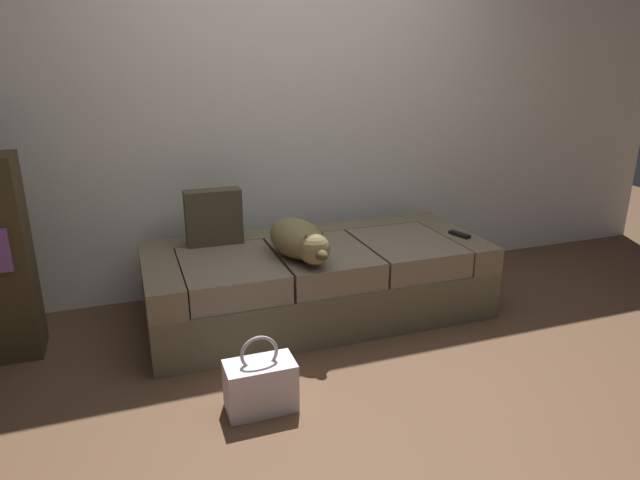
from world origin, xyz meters
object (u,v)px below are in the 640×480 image
(couch, at_px, (317,280))
(handbag, at_px, (260,385))
(tv_remote, at_px, (459,234))
(throw_pillow, at_px, (214,217))
(dog_tan, at_px, (300,240))

(couch, xyz_separation_m, handbag, (-0.58, -0.87, -0.10))
(tv_remote, height_order, handbag, tv_remote)
(throw_pillow, xyz_separation_m, handbag, (0.00, -1.11, -0.50))
(couch, relative_size, handbag, 5.50)
(dog_tan, bearing_deg, couch, 46.11)
(tv_remote, relative_size, throw_pillow, 0.44)
(couch, distance_m, throw_pillow, 0.75)
(couch, height_order, throw_pillow, throw_pillow)
(dog_tan, relative_size, tv_remote, 4.22)
(throw_pillow, bearing_deg, tv_remote, -14.33)
(throw_pillow, distance_m, handbag, 1.22)
(couch, relative_size, throw_pillow, 6.12)
(dog_tan, xyz_separation_m, tv_remote, (1.09, 0.04, -0.10))
(dog_tan, distance_m, throw_pillow, 0.60)
(tv_remote, distance_m, handbag, 1.71)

